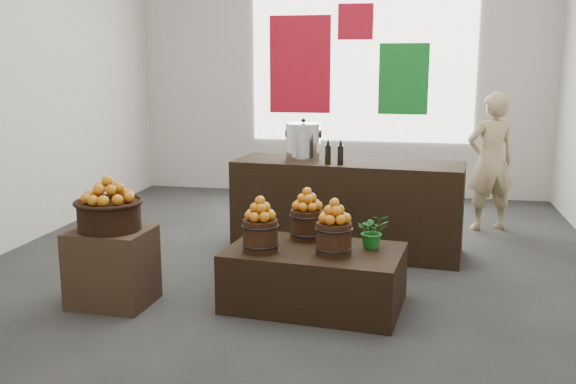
% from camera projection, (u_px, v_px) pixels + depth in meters
% --- Properties ---
extents(ground, '(7.00, 7.00, 0.00)m').
position_uv_depth(ground, '(295.00, 263.00, 6.29)').
color(ground, '#323230').
rests_on(ground, ground).
extents(back_wall, '(6.00, 0.04, 4.00)m').
position_uv_depth(back_wall, '(341.00, 58.00, 9.26)').
color(back_wall, '#BCB7AD').
rests_on(back_wall, ground).
extents(back_opening, '(3.20, 0.02, 2.40)m').
position_uv_depth(back_opening, '(362.00, 58.00, 9.18)').
color(back_opening, white).
rests_on(back_opening, back_wall).
extents(deco_red_left, '(0.90, 0.04, 1.40)m').
position_uv_depth(deco_red_left, '(300.00, 65.00, 9.37)').
color(deco_red_left, '#A60C1F').
rests_on(deco_red_left, back_wall).
extents(deco_green_right, '(0.70, 0.04, 1.00)m').
position_uv_depth(deco_green_right, '(404.00, 79.00, 9.11)').
color(deco_green_right, '#10681E').
rests_on(deco_green_right, back_wall).
extents(deco_red_upper, '(0.50, 0.04, 0.50)m').
position_uv_depth(deco_red_upper, '(356.00, 22.00, 9.09)').
color(deco_red_upper, '#A60C1F').
rests_on(deco_red_upper, back_wall).
extents(crate, '(0.64, 0.53, 0.62)m').
position_uv_depth(crate, '(112.00, 267.00, 5.17)').
color(crate, '#463120').
rests_on(crate, ground).
extents(wicker_basket, '(0.50, 0.50, 0.23)m').
position_uv_depth(wicker_basket, '(109.00, 216.00, 5.09)').
color(wicker_basket, black).
rests_on(wicker_basket, crate).
extents(apples_in_basket, '(0.39, 0.39, 0.21)m').
position_uv_depth(apples_in_basket, '(108.00, 189.00, 5.04)').
color(apples_in_basket, '#A71C05').
rests_on(apples_in_basket, wicker_basket).
extents(display_table, '(1.45, 0.98, 0.47)m').
position_uv_depth(display_table, '(314.00, 277.00, 5.14)').
color(display_table, black).
rests_on(display_table, ground).
extents(apple_bucket_front_left, '(0.27, 0.27, 0.25)m').
position_uv_depth(apple_bucket_front_left, '(260.00, 236.00, 5.01)').
color(apple_bucket_front_left, '#371E0F').
rests_on(apple_bucket_front_left, display_table).
extents(apples_in_bucket_front_left, '(0.21, 0.21, 0.18)m').
position_uv_depth(apples_in_bucket_front_left, '(260.00, 208.00, 4.96)').
color(apples_in_bucket_front_left, '#A71C05').
rests_on(apples_in_bucket_front_left, apple_bucket_front_left).
extents(apple_bucket_front_right, '(0.27, 0.27, 0.25)m').
position_uv_depth(apple_bucket_front_right, '(334.00, 239.00, 4.92)').
color(apple_bucket_front_right, '#371E0F').
rests_on(apple_bucket_front_right, display_table).
extents(apples_in_bucket_front_right, '(0.21, 0.21, 0.18)m').
position_uv_depth(apples_in_bucket_front_right, '(334.00, 211.00, 4.88)').
color(apples_in_bucket_front_right, '#A71C05').
rests_on(apples_in_bucket_front_right, apple_bucket_front_right).
extents(apple_bucket_rear, '(0.27, 0.27, 0.25)m').
position_uv_depth(apple_bucket_rear, '(307.00, 225.00, 5.35)').
color(apple_bucket_rear, '#371E0F').
rests_on(apple_bucket_rear, display_table).
extents(apples_in_bucket_rear, '(0.21, 0.21, 0.18)m').
position_uv_depth(apples_in_bucket_rear, '(307.00, 199.00, 5.30)').
color(apples_in_bucket_rear, '#A71C05').
rests_on(apples_in_bucket_rear, apple_bucket_rear).
extents(herb_garnish_right, '(0.30, 0.27, 0.28)m').
position_uv_depth(herb_garnish_right, '(373.00, 231.00, 5.09)').
color(herb_garnish_right, '#15661C').
rests_on(herb_garnish_right, display_table).
extents(herb_garnish_left, '(0.15, 0.13, 0.24)m').
position_uv_depth(herb_garnish_left, '(258.00, 226.00, 5.34)').
color(herb_garnish_left, '#15661C').
rests_on(herb_garnish_left, display_table).
extents(counter, '(2.36, 0.93, 0.94)m').
position_uv_depth(counter, '(347.00, 207.00, 6.59)').
color(counter, black).
rests_on(counter, ground).
extents(stock_pot_left, '(0.36, 0.36, 0.36)m').
position_uv_depth(stock_pot_left, '(303.00, 142.00, 6.59)').
color(stock_pot_left, silver).
rests_on(stock_pot_left, counter).
extents(oil_cruets, '(0.17, 0.08, 0.26)m').
position_uv_depth(oil_cruets, '(344.00, 152.00, 6.25)').
color(oil_cruets, black).
rests_on(oil_cruets, counter).
extents(shopper, '(0.68, 0.56, 1.61)m').
position_uv_depth(shopper, '(491.00, 162.00, 7.41)').
color(shopper, tan).
rests_on(shopper, ground).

